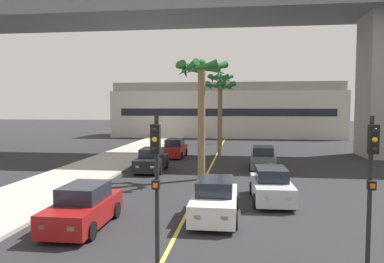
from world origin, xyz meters
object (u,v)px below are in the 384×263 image
Objects in this scene: car_queue_fifth at (215,200)px; palm_tree_far_median at (220,86)px; traffic_light_right_far_corner at (371,173)px; palm_tree_near_median at (220,97)px; car_queue_fourth at (263,159)px; car_queue_front at (152,161)px; traffic_light_median_far at (204,131)px; palm_tree_mid_median at (202,85)px; car_queue_third at (271,186)px; car_queue_sixth at (174,149)px; traffic_light_median_near at (156,172)px; car_queue_second at (83,208)px.

palm_tree_far_median reaches higher than car_queue_fifth.
palm_tree_far_median is (-5.87, 33.77, 4.05)m from traffic_light_right_far_corner.
car_queue_fifth is 19.70m from palm_tree_near_median.
palm_tree_near_median is (-3.44, 7.03, 4.54)m from car_queue_fourth.
palm_tree_far_median reaches higher than palm_tree_near_median.
car_queue_front is 4.07m from traffic_light_median_far.
traffic_light_median_far is 0.51× the size of palm_tree_far_median.
palm_tree_mid_median is at bearing -33.57° from car_queue_front.
car_queue_front is at bearing 146.43° from palm_tree_mid_median.
car_queue_fourth is (0.11, 9.11, 0.00)m from car_queue_third.
car_queue_sixth is at bearing 116.69° from car_queue_third.
car_queue_fifth and car_queue_sixth have the same top height.
palm_tree_far_median is at bearing 92.88° from car_queue_fifth.
car_queue_fourth is at bearing 78.18° from car_queue_fifth.
car_queue_sixth is 11.26m from palm_tree_mid_median.
palm_tree_mid_median reaches higher than car_queue_front.
traffic_light_median_far is (-5.96, 15.39, 0.00)m from traffic_light_right_far_corner.
car_queue_fifth is at bearing -74.65° from car_queue_sixth.
traffic_light_median_near is 0.62× the size of palm_tree_near_median.
car_queue_fourth is 12.38m from car_queue_fifth.
car_queue_third is 3.87m from car_queue_fifth.
car_queue_sixth is 0.57× the size of palm_tree_mid_median.
traffic_light_right_far_corner is at bearing 6.70° from traffic_light_median_near.
car_queue_sixth is (-0.02, 18.98, 0.00)m from car_queue_second.
traffic_light_median_far is 18.82m from palm_tree_far_median.
car_queue_sixth is at bearing 144.79° from car_queue_fourth.
palm_tree_far_median is at bearing 89.72° from traffic_light_median_far.
car_queue_fifth is 1.00× the size of car_queue_sixth.
palm_tree_far_median is (-4.01, 17.19, 6.05)m from car_queue_fourth.
car_queue_sixth is at bearing 105.35° from car_queue_fifth.
car_queue_front is at bearing -167.52° from traffic_light_median_far.
car_queue_front is 1.01× the size of car_queue_fifth.
palm_tree_far_median is (-3.90, 26.29, 6.05)m from car_queue_third.
car_queue_front is at bearing -165.51° from car_queue_fourth.
car_queue_front is 1.00× the size of car_queue_fourth.
traffic_light_median_near is (-3.72, -17.23, 1.99)m from car_queue_fourth.
traffic_light_median_near is at bearing -103.01° from car_queue_fifth.
palm_tree_mid_median is 0.88× the size of palm_tree_far_median.
car_queue_sixth is at bearing 116.64° from traffic_light_median_far.
car_queue_fourth is 9.05m from palm_tree_near_median.
palm_tree_mid_median is (-0.18, 12.84, 2.97)m from traffic_light_median_near.
car_queue_third is 1.00× the size of car_queue_fourth.
palm_tree_mid_median is (-3.79, 4.71, 4.96)m from car_queue_third.
car_queue_front is at bearing 104.16° from traffic_light_median_near.
palm_tree_near_median is at bearing 89.35° from traffic_light_median_near.
palm_tree_mid_median is at bearing -92.28° from palm_tree_near_median.
palm_tree_far_median is at bearing 93.20° from palm_tree_near_median.
palm_tree_near_median reaches higher than car_queue_fifth.
traffic_light_right_far_corner is at bearing -45.46° from car_queue_fifth.
traffic_light_median_near and traffic_light_right_far_corner have the same top height.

